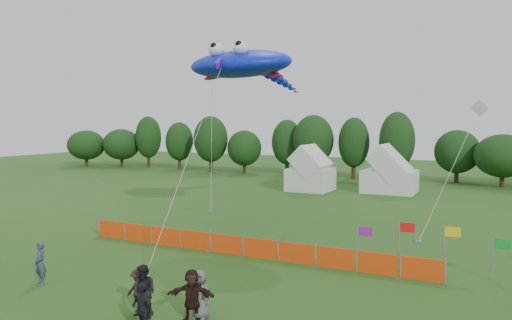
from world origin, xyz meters
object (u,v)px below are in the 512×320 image
at_px(spectator_b, 144,292).
at_px(spectator_f, 192,295).
at_px(spectator_d, 142,310).
at_px(stingray_kite, 245,65).
at_px(tent_left, 311,172).
at_px(barrier_fence, 242,246).
at_px(tent_right, 390,174).
at_px(spectator_e, 200,294).
at_px(spectator_c, 138,291).
at_px(spectator_a, 40,263).

distance_m(spectator_b, spectator_f, 1.74).
bearing_deg(spectator_d, stingray_kite, 121.24).
xyz_separation_m(tent_left, barrier_fence, (5.62, -24.94, -1.37)).
height_order(barrier_fence, spectator_d, spectator_d).
xyz_separation_m(barrier_fence, stingray_kite, (-2.80, 5.50, 10.03)).
relative_size(tent_right, spectator_e, 2.95).
height_order(spectator_b, spectator_c, spectator_b).
bearing_deg(tent_right, spectator_e, -88.79).
bearing_deg(tent_left, tent_right, 16.10).
relative_size(barrier_fence, spectator_b, 10.41).
distance_m(tent_right, stingray_kite, 23.74).
relative_size(spectator_e, stingray_kite, 0.09).
bearing_deg(spectator_d, tent_left, 116.81).
xyz_separation_m(tent_right, spectator_b, (-1.04, -35.97, -0.87)).
bearing_deg(tent_right, spectator_a, -101.97).
height_order(barrier_fence, stingray_kite, stingray_kite).
bearing_deg(spectator_f, spectator_b, -177.80).
relative_size(tent_right, stingray_kite, 0.26).
xyz_separation_m(barrier_fence, spectator_d, (1.79, -10.11, 0.40)).
relative_size(tent_left, spectator_e, 2.43).
bearing_deg(tent_left, spectator_a, -89.91).
height_order(spectator_e, stingray_kite, stingray_kite).
height_order(tent_left, spectator_d, tent_left).
relative_size(spectator_f, stingray_kite, 0.09).
bearing_deg(spectator_e, spectator_d, -115.71).
bearing_deg(spectator_f, spectator_d, -127.65).
bearing_deg(spectator_c, spectator_f, 11.14).
bearing_deg(spectator_d, spectator_a, 178.44).
bearing_deg(spectator_f, spectator_e, 48.92).
bearing_deg(spectator_b, spectator_e, 27.80).
bearing_deg(stingray_kite, spectator_d, -73.65).
distance_m(tent_right, spectator_b, 35.99).
bearing_deg(tent_right, stingray_kite, -102.17).
distance_m(spectator_d, stingray_kite, 18.91).
height_order(tent_right, spectator_f, tent_right).
distance_m(tent_left, barrier_fence, 25.60).
bearing_deg(tent_right, spectator_b, -91.65).
xyz_separation_m(spectator_d, spectator_e, (0.82, 2.13, -0.03)).
bearing_deg(spectator_e, tent_left, 99.34).
height_order(barrier_fence, spectator_c, spectator_c).
height_order(tent_left, tent_right, tent_left).
xyz_separation_m(barrier_fence, spectator_b, (0.82, -8.87, 0.46)).
relative_size(spectator_b, stingray_kite, 0.10).
height_order(spectator_a, spectator_b, spectator_b).
distance_m(spectator_b, spectator_d, 1.57).
xyz_separation_m(spectator_d, stingray_kite, (-4.58, 15.61, 9.63)).
relative_size(spectator_c, spectator_f, 0.88).
xyz_separation_m(tent_right, barrier_fence, (-1.86, -27.10, -1.32)).
bearing_deg(spectator_a, tent_right, 93.97).
relative_size(spectator_c, spectator_d, 0.90).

